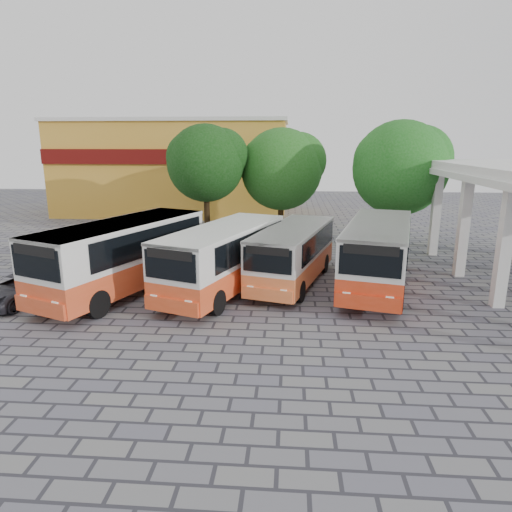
# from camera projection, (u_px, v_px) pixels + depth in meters

# --- Properties ---
(ground) EXTENTS (90.00, 90.00, 0.00)m
(ground) POSITION_uv_depth(u_px,v_px,m) (300.00, 318.00, 17.05)
(ground) COLOR #5A5966
(ground) RESTS_ON ground
(shophouse_block) EXTENTS (20.40, 10.40, 8.30)m
(shophouse_block) POSITION_uv_depth(u_px,v_px,m) (176.00, 166.00, 41.96)
(shophouse_block) COLOR gold
(shophouse_block) RESTS_ON ground
(bus_far_left) EXTENTS (5.63, 9.19, 3.10)m
(bus_far_left) POSITION_uv_depth(u_px,v_px,m) (123.00, 252.00, 19.55)
(bus_far_left) COLOR #DE4B21
(bus_far_left) RESTS_ON ground
(bus_centre_left) EXTENTS (4.99, 8.50, 2.87)m
(bus_centre_left) POSITION_uv_depth(u_px,v_px,m) (224.00, 255.00, 19.65)
(bus_centre_left) COLOR #E54C1F
(bus_centre_left) RESTS_ON ground
(bus_centre_right) EXTENTS (4.15, 7.76, 2.64)m
(bus_centre_right) POSITION_uv_depth(u_px,v_px,m) (293.00, 251.00, 20.83)
(bus_centre_right) COLOR orange
(bus_centre_right) RESTS_ON ground
(bus_far_right) EXTENTS (4.47, 8.71, 2.98)m
(bus_far_right) POSITION_uv_depth(u_px,v_px,m) (378.00, 250.00, 20.16)
(bus_far_right) COLOR #F13C16
(bus_far_right) RESTS_ON ground
(tree_left) EXTENTS (5.32, 5.07, 7.55)m
(tree_left) POSITION_uv_depth(u_px,v_px,m) (207.00, 161.00, 29.93)
(tree_left) COLOR black
(tree_left) RESTS_ON ground
(tree_middle) EXTENTS (5.90, 5.62, 7.35)m
(tree_middle) POSITION_uv_depth(u_px,v_px,m) (283.00, 167.00, 31.40)
(tree_middle) COLOR #3A2411
(tree_middle) RESTS_ON ground
(tree_right) EXTENTS (5.99, 5.70, 7.69)m
(tree_right) POSITION_uv_depth(u_px,v_px,m) (401.00, 165.00, 27.51)
(tree_right) COLOR black
(tree_right) RESTS_ON ground
(parked_car) EXTENTS (2.70, 4.36, 1.13)m
(parked_car) POSITION_uv_depth(u_px,v_px,m) (18.00, 289.00, 18.60)
(parked_car) COLOR #2C2B33
(parked_car) RESTS_ON ground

